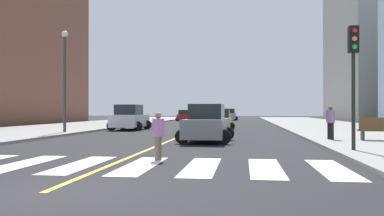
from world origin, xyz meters
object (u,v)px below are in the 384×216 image
at_px(car_silver_fourth, 230,115).
at_px(pedestrian_crossing, 158,134).
at_px(pedestrian_waiting_east, 331,121).
at_px(park_bench, 377,129).
at_px(car_gray_fifth, 206,124).
at_px(street_lamp, 65,72).
at_px(car_white_third, 130,118).
at_px(car_red_second, 184,116).
at_px(traffic_light_near_corner, 353,63).
at_px(car_yellow_nearest, 220,121).

xyz_separation_m(car_silver_fourth, pedestrian_crossing, (-0.46, -52.57, -0.03)).
bearing_deg(pedestrian_waiting_east, park_bench, -130.07).
distance_m(car_gray_fifth, pedestrian_waiting_east, 6.30).
xyz_separation_m(car_gray_fifth, street_lamp, (-10.26, 5.53, 3.36)).
height_order(pedestrian_crossing, pedestrian_waiting_east, pedestrian_waiting_east).
height_order(park_bench, street_lamp, street_lamp).
bearing_deg(car_white_third, car_gray_fifth, -56.31).
relative_size(car_red_second, street_lamp, 0.55).
height_order(pedestrian_crossing, street_lamp, street_lamp).
xyz_separation_m(traffic_light_near_corner, street_lamp, (-16.22, 10.47, 0.87)).
distance_m(car_white_third, car_silver_fourth, 33.94).
bearing_deg(car_silver_fourth, pedestrian_crossing, 87.02).
bearing_deg(street_lamp, traffic_light_near_corner, -32.86).
distance_m(car_yellow_nearest, park_bench, 14.65).
bearing_deg(car_red_second, car_gray_fifth, -79.13).
bearing_deg(car_silver_fourth, street_lamp, 73.43).
distance_m(car_yellow_nearest, car_white_third, 7.49).
height_order(traffic_light_near_corner, pedestrian_crossing, traffic_light_near_corner).
height_order(car_red_second, street_lamp, street_lamp).
relative_size(park_bench, pedestrian_waiting_east, 1.08).
distance_m(car_yellow_nearest, car_red_second, 28.86).
height_order(park_bench, pedestrian_crossing, pedestrian_crossing).
height_order(car_red_second, traffic_light_near_corner, traffic_light_near_corner).
relative_size(car_silver_fourth, car_gray_fifth, 0.98).
distance_m(pedestrian_crossing, pedestrian_waiting_east, 10.92).
xyz_separation_m(car_white_third, pedestrian_waiting_east, (13.74, -11.11, 0.11)).
bearing_deg(pedestrian_waiting_east, pedestrian_crossing, 107.04).
distance_m(car_gray_fifth, street_lamp, 12.13).
xyz_separation_m(car_yellow_nearest, traffic_light_near_corner, (5.95, -17.17, 2.61)).
xyz_separation_m(car_yellow_nearest, car_silver_fourth, (-0.40, 32.63, 0.10)).
relative_size(car_white_third, car_gray_fifth, 1.07).
height_order(car_yellow_nearest, pedestrian_crossing, car_yellow_nearest).
height_order(car_gray_fifth, park_bench, car_gray_fifth).
bearing_deg(car_gray_fifth, street_lamp, -26.65).
distance_m(car_yellow_nearest, traffic_light_near_corner, 18.36).
bearing_deg(car_red_second, car_yellow_nearest, -74.86).
bearing_deg(street_lamp, car_red_second, 84.89).
bearing_deg(pedestrian_waiting_east, car_white_third, 18.83).
bearing_deg(traffic_light_near_corner, pedestrian_crossing, 22.22).
bearing_deg(car_yellow_nearest, pedestrian_waiting_east, 117.81).
distance_m(car_white_third, park_bench, 19.57).
bearing_deg(car_white_third, pedestrian_crossing, -70.12).
distance_m(car_gray_fifth, pedestrian_crossing, 7.77).
relative_size(pedestrian_crossing, pedestrian_waiting_east, 0.92).
relative_size(traffic_light_near_corner, street_lamp, 0.67).
xyz_separation_m(car_red_second, car_white_third, (-0.30, -28.53, 0.19)).
bearing_deg(street_lamp, pedestrian_waiting_east, -16.78).
xyz_separation_m(car_white_third, pedestrian_crossing, (6.61, -19.38, -0.12)).
xyz_separation_m(car_white_third, traffic_light_near_corner, (13.42, -16.59, 2.42)).
xyz_separation_m(car_silver_fourth, traffic_light_near_corner, (6.35, -49.79, 2.51)).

